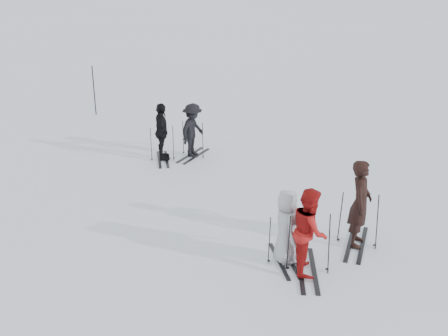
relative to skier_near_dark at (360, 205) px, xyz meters
name	(u,v)px	position (x,y,z in m)	size (l,w,h in m)	color
ground	(228,221)	(-2.78, 1.42, -1.00)	(120.00, 120.00, 0.00)	silver
skier_near_dark	(360,205)	(0.00, 0.00, 0.00)	(0.73, 0.48, 2.00)	black
skier_red	(309,232)	(-1.36, -0.98, -0.08)	(0.89, 0.69, 1.83)	#9D1211
skier_grey	(286,228)	(-1.75, -0.56, -0.19)	(0.79, 0.52, 1.62)	#9FA4A8
skier_uphill_left	(162,133)	(-4.40, 5.77, -0.10)	(1.05, 0.44, 1.80)	black
skier_uphill_far	(193,131)	(-3.44, 6.03, -0.15)	(1.09, 0.63, 1.69)	black
skis_near_dark	(359,219)	(0.00, 0.00, -0.34)	(0.95, 1.80, 1.31)	black
skis_red	(309,242)	(-1.36, -0.98, -0.33)	(0.97, 1.84, 1.34)	black
skis_grey	(286,237)	(-1.75, -0.56, -0.43)	(0.83, 1.57, 1.15)	black
skis_uphill_left	(162,143)	(-4.40, 5.77, -0.44)	(0.81, 1.54, 1.12)	black
skis_uphill_far	(193,138)	(-3.44, 6.03, -0.41)	(0.86, 1.62, 1.18)	black
piste_marker	(94,91)	(-7.10, 11.06, -0.03)	(0.04, 0.04, 1.94)	black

